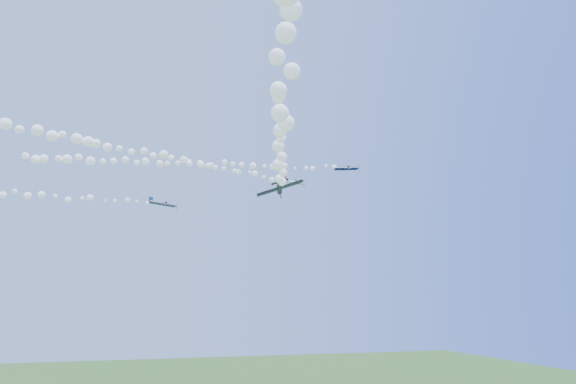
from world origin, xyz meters
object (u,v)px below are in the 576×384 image
object	(u,v)px
plane_grey	(163,204)
plane_black	(280,187)
plane_navy	(346,169)
plane_white	(294,182)

from	to	relation	value
plane_grey	plane_black	xyz separation A→B (m)	(15.64, -37.97, -4.10)
plane_navy	plane_grey	size ratio (longest dim) A/B	0.97
plane_grey	plane_white	bearing A→B (deg)	-7.71
plane_navy	plane_grey	bearing A→B (deg)	173.18
plane_white	plane_grey	distance (m)	30.04
plane_grey	plane_black	size ratio (longest dim) A/B	0.95
plane_white	plane_grey	size ratio (longest dim) A/B	1.02
plane_white	plane_navy	bearing A→B (deg)	-71.48
plane_navy	plane_grey	distance (m)	40.41
plane_white	plane_grey	xyz separation A→B (m)	(-29.27, 0.22, -6.75)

